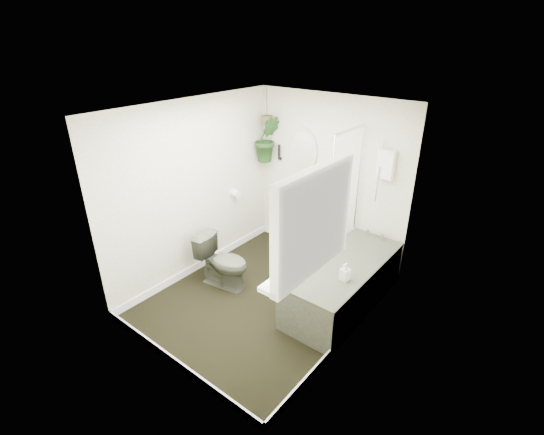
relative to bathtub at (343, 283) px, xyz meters
The scene contains 22 objects.
floor 0.99m from the bathtub, 147.99° to the right, with size 2.30×2.80×0.02m, color black.
ceiling 2.23m from the bathtub, 147.99° to the right, with size 2.30×2.80×0.02m, color white.
wall_back 1.49m from the bathtub, 131.32° to the left, with size 2.30×0.02×2.30m, color #EDE8CC.
wall_front 2.24m from the bathtub, 112.73° to the right, with size 2.30×0.02×2.30m, color #EDE8CC.
wall_left 2.20m from the bathtub, 165.69° to the right, with size 0.02×2.80×2.30m, color #EDE8CC.
wall_right 1.06m from the bathtub, 54.25° to the right, with size 0.02×2.80×2.30m, color #EDE8CC.
skirting 0.97m from the bathtub, 147.99° to the right, with size 2.30×2.80×0.10m, color white.
bathtub is the anchor object (origin of this frame).
bath_screen 1.15m from the bathtub, 123.96° to the left, with size 0.04×0.72×1.40m, color silver, non-canonical shape.
shower_box 1.51m from the bathtub, 90.00° to the left, with size 0.20×0.10×0.35m, color white.
oval_mirror 1.93m from the bathtub, 144.73° to the left, with size 0.46×0.03×0.62m, color #C4BD92.
wall_sconce 2.15m from the bathtub, 152.18° to the left, with size 0.04×0.04×0.22m, color black.
toilet_roll_holder 2.01m from the bathtub, behind, with size 0.11×0.11×0.11m, color white.
window_recess 1.84m from the bathtub, 76.41° to the right, with size 0.08×1.00×0.90m, color white.
window_sill 1.54m from the bathtub, 79.61° to the right, with size 0.18×1.00×0.04m, color white.
window_blinds 1.83m from the bathtub, 78.46° to the right, with size 0.01×0.86×0.76m, color white.
toilet 1.52m from the bathtub, 156.99° to the right, with size 0.38×0.67×0.69m, color #424536.
pedestal_sink 1.41m from the bathtub, 151.13° to the left, with size 0.48×0.41×0.82m, color #424536, non-canonical shape.
sill_plant 1.48m from the bathtub, 78.19° to the right, with size 0.21×0.18×0.23m, color black.
hanging_plant 2.32m from the bathtub, 156.97° to the left, with size 0.36×0.29×0.66m, color black.
soap_bottle 0.52m from the bathtub, 62.49° to the right, with size 0.09×0.09×0.20m, color black.
hanging_pot 2.48m from the bathtub, 156.97° to the left, with size 0.16×0.16×0.12m, color #4D4329.
Camera 1 is at (2.54, -3.05, 3.01)m, focal length 26.00 mm.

